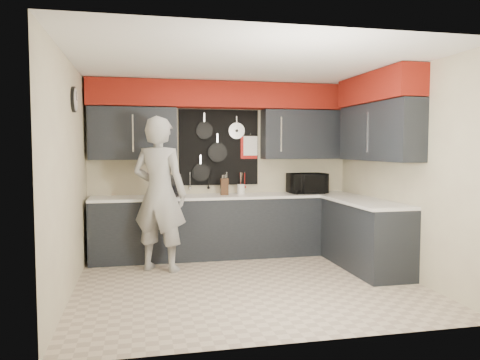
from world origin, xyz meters
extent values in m
plane|color=#C3B197|center=(0.00, 0.00, 0.00)|extent=(4.00, 4.00, 0.00)
cube|color=beige|center=(0.00, 1.75, 1.30)|extent=(4.00, 0.01, 2.60)
cube|color=black|center=(-1.33, 1.59, 1.83)|extent=(1.24, 0.32, 0.75)
cube|color=black|center=(1.28, 1.59, 1.83)|extent=(1.34, 0.32, 0.75)
cube|color=maroon|center=(0.00, 1.57, 2.40)|extent=(3.94, 0.36, 0.38)
cube|color=black|center=(-0.05, 1.74, 1.62)|extent=(1.22, 0.03, 1.15)
cylinder|color=black|center=(-0.28, 1.70, 1.88)|extent=(0.26, 0.04, 0.26)
cylinder|color=black|center=(-0.08, 1.70, 1.55)|extent=(0.30, 0.04, 0.30)
cylinder|color=black|center=(-0.34, 1.70, 1.24)|extent=(0.27, 0.04, 0.27)
cylinder|color=silver|center=(0.22, 1.70, 1.88)|extent=(0.25, 0.02, 0.25)
cube|color=#B1130D|center=(0.42, 1.72, 1.62)|extent=(0.26, 0.01, 0.34)
cube|color=white|center=(0.44, 1.70, 1.65)|extent=(0.22, 0.01, 0.30)
cylinder|color=silver|center=(-0.50, 1.71, 1.13)|extent=(0.01, 0.01, 0.20)
cylinder|color=silver|center=(-0.22, 1.71, 1.13)|extent=(0.01, 0.01, 0.20)
cylinder|color=silver|center=(0.07, 1.71, 1.13)|extent=(0.01, 0.01, 0.20)
cylinder|color=silver|center=(0.35, 1.71, 1.13)|extent=(0.01, 0.01, 0.20)
cube|color=beige|center=(2.00, 0.00, 1.30)|extent=(0.01, 3.50, 2.60)
cube|color=black|center=(1.84, 0.30, 1.83)|extent=(0.32, 1.70, 0.75)
cube|color=maroon|center=(1.82, 0.30, 2.40)|extent=(0.36, 1.70, 0.38)
cube|color=beige|center=(-2.00, 0.00, 1.30)|extent=(0.01, 3.50, 2.60)
cylinder|color=black|center=(-1.98, 0.40, 2.18)|extent=(0.04, 0.30, 0.30)
cylinder|color=white|center=(-1.96, 0.40, 2.18)|extent=(0.01, 0.26, 0.26)
cube|color=black|center=(0.00, 1.45, 0.44)|extent=(3.90, 0.60, 0.88)
cube|color=white|center=(0.00, 1.44, 0.90)|extent=(3.90, 0.63, 0.04)
cube|color=black|center=(1.70, 0.35, 0.44)|extent=(0.60, 1.60, 0.88)
cube|color=white|center=(1.69, 0.35, 0.90)|extent=(0.63, 1.60, 0.04)
cube|color=black|center=(0.00, 1.19, 0.05)|extent=(3.90, 0.06, 0.10)
imported|color=black|center=(1.28, 1.45, 1.07)|extent=(0.57, 0.40, 0.31)
cube|color=#3D1F13|center=(-0.01, 1.46, 1.04)|extent=(0.12, 0.12, 0.25)
cylinder|color=white|center=(0.25, 1.52, 1.00)|extent=(0.12, 0.12, 0.15)
cube|color=black|center=(-0.76, 1.40, 0.93)|extent=(0.20, 0.23, 0.03)
cube|color=black|center=(-0.76, 1.48, 1.08)|extent=(0.18, 0.08, 0.29)
cube|color=black|center=(-0.76, 1.40, 1.21)|extent=(0.20, 0.23, 0.06)
cylinder|color=black|center=(-0.76, 1.39, 1.02)|extent=(0.11, 0.11, 0.13)
imported|color=#9E9E9B|center=(-1.00, 0.83, 1.01)|extent=(0.88, 0.77, 2.03)
camera|label=1|loc=(-1.25, -5.35, 1.63)|focal=35.00mm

